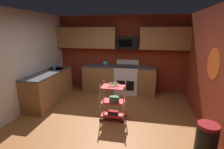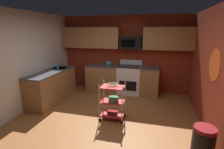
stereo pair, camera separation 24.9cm
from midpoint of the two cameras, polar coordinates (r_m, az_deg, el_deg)
name	(u,v)px [view 2 (the right image)]	position (r m, az deg, el deg)	size (l,w,h in m)	color
floor	(104,123)	(4.20, -0.97, -15.80)	(4.40, 4.80, 0.04)	#995B2D
wall_back	(124,54)	(6.06, 5.18, 6.87)	(4.52, 0.06, 2.60)	maroon
wall_left	(18,63)	(4.81, -27.63, 3.27)	(0.06, 4.80, 2.60)	silver
wall_right	(218,75)	(3.80, 33.41, -0.11)	(0.06, 4.80, 2.60)	maroon
wall_flower_decal	(214,65)	(3.91, 32.54, 2.64)	(0.63, 0.63, 0.00)	#E5591E
counter_run	(93,82)	(5.61, -4.94, -2.48)	(3.43, 2.47, 0.92)	#9E6B3D
oven_range	(129,79)	(5.87, 7.02, -1.63)	(0.76, 0.65, 1.10)	white
upper_cabinets	(121,38)	(5.83, 4.40, 12.02)	(4.40, 0.33, 0.70)	#9E6B3D
microwave	(131,43)	(5.76, 7.53, 10.42)	(0.70, 0.39, 0.40)	black
rolling_cart	(113,101)	(4.13, 1.92, -9.00)	(0.61, 0.38, 0.91)	silver
fruit_bowl	(113,85)	(3.98, 1.97, -3.40)	(0.27, 0.27, 0.07)	silver
mixing_bowl_large	(114,99)	(4.10, 2.27, -8.18)	(0.25, 0.25, 0.11)	#387F4C
book_stack	(113,113)	(4.26, 1.89, -12.59)	(0.25, 0.20, 0.07)	#1E4C8C
kettle	(109,63)	(5.88, 0.06, 3.71)	(0.21, 0.18, 0.26)	teal
dish_soap_bottle	(58,66)	(5.57, -16.48, 2.73)	(0.06, 0.06, 0.20)	#2D8CBF
trash_can	(203,146)	(3.31, 30.00, -20.02)	(0.34, 0.42, 0.66)	black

